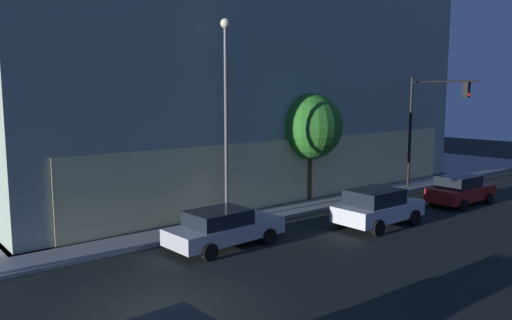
# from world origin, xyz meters

# --- Properties ---
(ground_plane) EXTENTS (120.00, 120.00, 0.00)m
(ground_plane) POSITION_xyz_m (0.00, 0.00, 0.00)
(ground_plane) COLOR black
(modern_building) EXTENTS (30.09, 20.40, 21.79)m
(modern_building) POSITION_xyz_m (12.83, 17.39, 10.81)
(modern_building) COLOR #4C4C51
(modern_building) RESTS_ON ground
(traffic_light_far_corner) EXTENTS (0.38, 4.22, 6.94)m
(traffic_light_far_corner) POSITION_xyz_m (21.33, 4.98, 4.78)
(traffic_light_far_corner) COLOR black
(traffic_light_far_corner) RESTS_ON sidewalk_corner
(street_lamp_sidewalk) EXTENTS (0.44, 0.44, 9.15)m
(street_lamp_sidewalk) POSITION_xyz_m (6.91, 6.39, 5.79)
(street_lamp_sidewalk) COLOR #535353
(street_lamp_sidewalk) RESTS_ON sidewalk_corner
(sidewalk_tree) EXTENTS (3.66, 3.66, 5.92)m
(sidewalk_tree) POSITION_xyz_m (13.32, 7.37, 4.22)
(sidewalk_tree) COLOR #513F1E
(sidewalk_tree) RESTS_ON sidewalk_corner
(car_silver) EXTENTS (4.86, 2.28, 1.52)m
(car_silver) POSITION_xyz_m (4.77, 3.68, 0.78)
(car_silver) COLOR #B7BABF
(car_silver) RESTS_ON ground
(car_white) EXTENTS (4.45, 2.21, 1.74)m
(car_white) POSITION_xyz_m (11.96, 1.71, 0.90)
(car_white) COLOR silver
(car_white) RESTS_ON ground
(car_red) EXTENTS (4.31, 2.11, 1.64)m
(car_red) POSITION_xyz_m (19.15, 1.57, 0.83)
(car_red) COLOR maroon
(car_red) RESTS_ON ground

